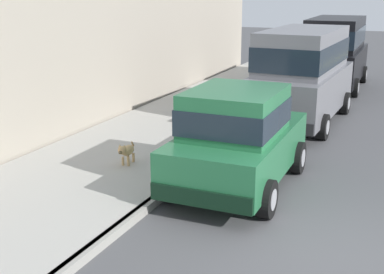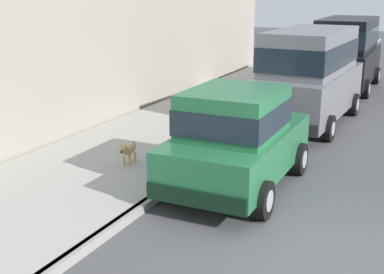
{
  "view_description": "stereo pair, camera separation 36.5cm",
  "coord_description": "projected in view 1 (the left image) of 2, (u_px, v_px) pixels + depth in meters",
  "views": [
    {
      "loc": [
        0.7,
        -6.79,
        3.6
      ],
      "look_at": [
        -3.11,
        1.93,
        0.85
      ],
      "focal_mm": 48.96,
      "sensor_mm": 36.0,
      "label": 1
    },
    {
      "loc": [
        1.04,
        -6.64,
        3.6
      ],
      "look_at": [
        -3.11,
        1.93,
        0.85
      ],
      "focal_mm": 48.96,
      "sensor_mm": 36.0,
      "label": 2
    }
  ],
  "objects": [
    {
      "name": "building_facade",
      "position": [
        122.0,
        45.0,
        14.8
      ],
      "size": [
        0.5,
        20.0,
        4.02
      ],
      "primitive_type": "cube",
      "color": "#9E9384",
      "rests_on": "ground"
    },
    {
      "name": "ground_plane",
      "position": [
        341.0,
        256.0,
        7.25
      ],
      "size": [
        80.0,
        80.0,
        0.0
      ],
      "primitive_type": "plane",
      "color": "#4C4C4F"
    },
    {
      "name": "car_grey_van",
      "position": [
        302.0,
        71.0,
        14.06
      ],
      "size": [
        2.26,
        4.96,
        2.52
      ],
      "color": "slate",
      "rests_on": "ground"
    },
    {
      "name": "sidewalk",
      "position": [
        49.0,
        196.0,
        9.15
      ],
      "size": [
        3.6,
        64.0,
        0.14
      ],
      "primitive_type": "cube",
      "color": "#A8A59E",
      "rests_on": "ground"
    },
    {
      "name": "car_black_van",
      "position": [
        335.0,
        50.0,
        18.94
      ],
      "size": [
        2.19,
        4.93,
        2.52
      ],
      "color": "black",
      "rests_on": "ground"
    },
    {
      "name": "dog_tan",
      "position": [
        127.0,
        151.0,
        10.47
      ],
      "size": [
        0.26,
        0.75,
        0.49
      ],
      "color": "tan",
      "rests_on": "sidewalk"
    },
    {
      "name": "car_green_hatchback",
      "position": [
        237.0,
        137.0,
        9.45
      ],
      "size": [
        1.98,
        3.81,
        1.88
      ],
      "color": "#23663D",
      "rests_on": "ground"
    },
    {
      "name": "curb",
      "position": [
        139.0,
        213.0,
        8.46
      ],
      "size": [
        0.16,
        64.0,
        0.14
      ],
      "primitive_type": "cube",
      "color": "gray",
      "rests_on": "ground"
    }
  ]
}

